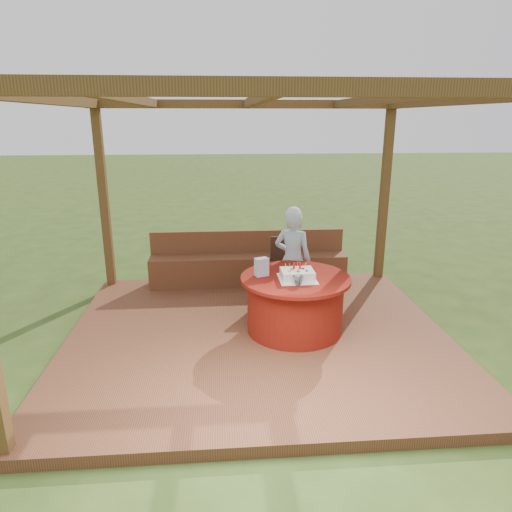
{
  "coord_description": "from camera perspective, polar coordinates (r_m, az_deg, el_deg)",
  "views": [
    {
      "loc": [
        -0.42,
        -4.98,
        2.59
      ],
      "look_at": [
        0.0,
        0.25,
        1.0
      ],
      "focal_mm": 32.0,
      "sensor_mm": 36.0,
      "label": 1
    }
  ],
  "objects": [
    {
      "name": "ground",
      "position": [
        5.62,
        0.21,
        -10.54
      ],
      "size": [
        60.0,
        60.0,
        0.0
      ],
      "primitive_type": "plane",
      "color": "#2F4717",
      "rests_on": "ground"
    },
    {
      "name": "deck",
      "position": [
        5.6,
        0.21,
        -10.0
      ],
      "size": [
        4.5,
        4.0,
        0.12
      ],
      "primitive_type": "cube",
      "color": "brown",
      "rests_on": "ground"
    },
    {
      "name": "pergola",
      "position": [
        5.0,
        0.24,
        14.78
      ],
      "size": [
        4.5,
        4.0,
        2.72
      ],
      "color": "brown",
      "rests_on": "deck"
    },
    {
      "name": "bench",
      "position": [
        7.06,
        -0.96,
        -1.33
      ],
      "size": [
        3.0,
        0.42,
        0.8
      ],
      "color": "brown",
      "rests_on": "deck"
    },
    {
      "name": "table",
      "position": [
        5.5,
        4.88,
        -5.9
      ],
      "size": [
        1.3,
        1.3,
        0.68
      ],
      "color": "maroon",
      "rests_on": "deck"
    },
    {
      "name": "chair",
      "position": [
        6.4,
        3.78,
        -1.21
      ],
      "size": [
        0.45,
        0.45,
        0.88
      ],
      "color": "#351D10",
      "rests_on": "deck"
    },
    {
      "name": "elderly_woman",
      "position": [
        6.07,
        4.6,
        -0.21
      ],
      "size": [
        0.57,
        0.47,
        1.38
      ],
      "color": "#8EB7D2",
      "rests_on": "deck"
    },
    {
      "name": "birthday_cake",
      "position": [
        5.28,
        5.18,
        -2.31
      ],
      "size": [
        0.43,
        0.43,
        0.19
      ],
      "color": "white",
      "rests_on": "table"
    },
    {
      "name": "gift_bag",
      "position": [
        5.36,
        0.7,
        -1.38
      ],
      "size": [
        0.18,
        0.15,
        0.22
      ],
      "primitive_type": "cube",
      "rotation": [
        0.0,
        0.0,
        0.37
      ],
      "color": "#E493C6",
      "rests_on": "table"
    },
    {
      "name": "drinking_glass",
      "position": [
        5.11,
        5.28,
        -3.04
      ],
      "size": [
        0.15,
        0.15,
        0.11
      ],
      "primitive_type": "imported",
      "rotation": [
        0.0,
        0.0,
        -0.37
      ],
      "color": "white",
      "rests_on": "table"
    }
  ]
}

